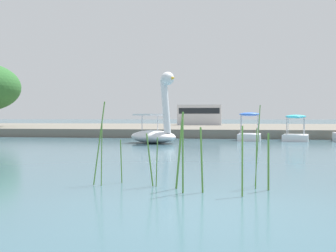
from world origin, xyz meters
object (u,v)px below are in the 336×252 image
object	(u,v)px
pedal_boat_cyan	(296,132)
parked_van	(200,114)
pedal_boat_blue	(249,133)
swan_boat	(155,129)

from	to	relation	value
pedal_boat_cyan	parked_van	world-z (taller)	parked_van
pedal_boat_blue	parked_van	bearing A→B (deg)	104.22
parked_van	pedal_boat_blue	bearing A→B (deg)	-75.78
swan_boat	pedal_boat_blue	bearing A→B (deg)	36.85
swan_boat	pedal_boat_cyan	xyz separation A→B (m)	(6.99, 3.44, -0.27)
pedal_boat_blue	parked_van	distance (m)	17.58
swan_boat	pedal_boat_blue	world-z (taller)	swan_boat
pedal_boat_blue	pedal_boat_cyan	bearing A→B (deg)	0.59
swan_boat	pedal_boat_cyan	world-z (taller)	swan_boat
swan_boat	pedal_boat_cyan	size ratio (longest dim) A/B	1.51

